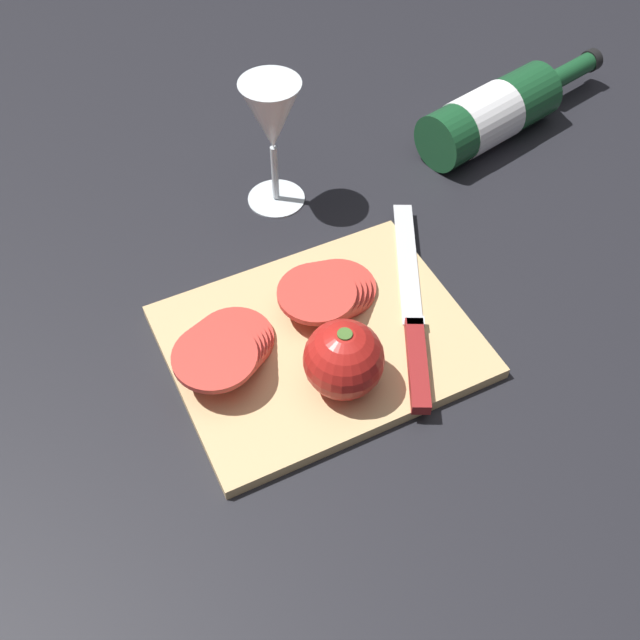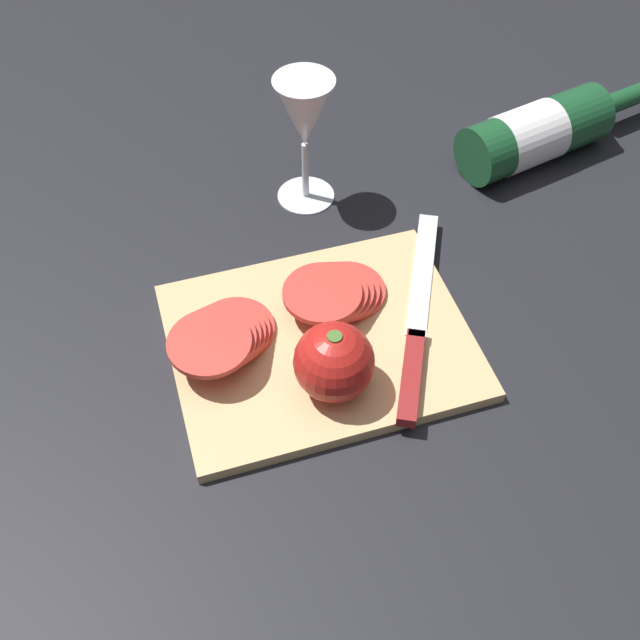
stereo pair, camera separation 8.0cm
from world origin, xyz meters
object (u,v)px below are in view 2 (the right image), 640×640
object	(u,v)px
tomato_slice_stack_far	(223,336)
knife	(414,350)
whole_tomato	(334,362)
tomato_slice_stack_near	(335,292)
wine_glass	(304,119)
wine_bottle	(540,132)

from	to	relation	value
tomato_slice_stack_far	knife	bearing A→B (deg)	160.74
whole_tomato	tomato_slice_stack_far	size ratio (longest dim) A/B	0.67
whole_tomato	tomato_slice_stack_near	bearing A→B (deg)	-108.51
whole_tomato	tomato_slice_stack_far	distance (m)	0.13
tomato_slice_stack_near	knife	bearing A→B (deg)	122.01
knife	tomato_slice_stack_near	bearing A→B (deg)	58.67
wine_glass	knife	world-z (taller)	wine_glass
tomato_slice_stack_near	tomato_slice_stack_far	bearing A→B (deg)	11.26
whole_tomato	tomato_slice_stack_near	xyz separation A→B (m)	(-0.04, -0.11, -0.03)
wine_bottle	tomato_slice_stack_far	bearing A→B (deg)	23.78
wine_bottle	whole_tomato	xyz separation A→B (m)	(0.39, 0.30, 0.02)
knife	wine_bottle	bearing A→B (deg)	-19.45
wine_glass	tomato_slice_stack_far	xyz separation A→B (m)	(0.16, 0.23, -0.09)
wine_glass	tomato_slice_stack_near	bearing A→B (deg)	83.14
wine_glass	tomato_slice_stack_near	world-z (taller)	wine_glass
wine_bottle	wine_glass	distance (m)	0.34
wine_bottle	tomato_slice_stack_near	world-z (taller)	wine_bottle
wine_glass	knife	bearing A→B (deg)	96.78
wine_bottle	tomato_slice_stack_near	bearing A→B (deg)	28.05
wine_bottle	tomato_slice_stack_far	world-z (taller)	wine_bottle
knife	wine_glass	bearing A→B (deg)	33.44
knife	tomato_slice_stack_far	size ratio (longest dim) A/B	2.31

